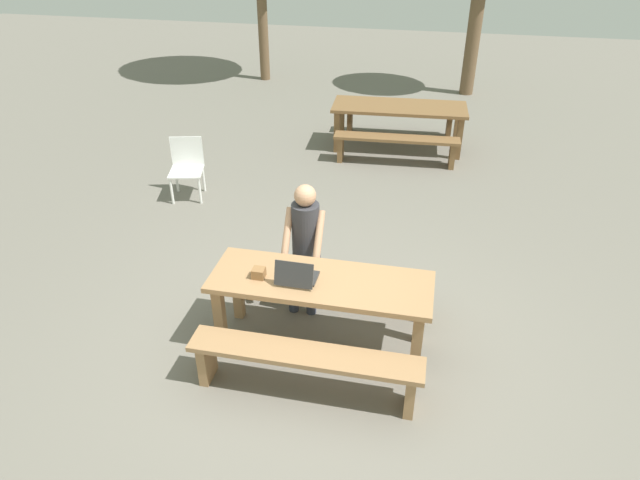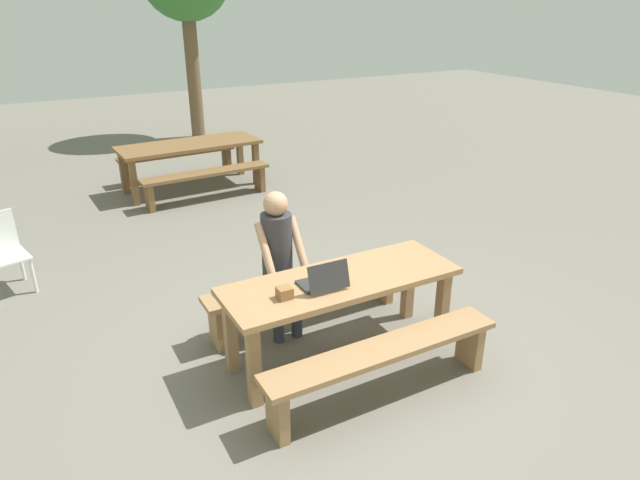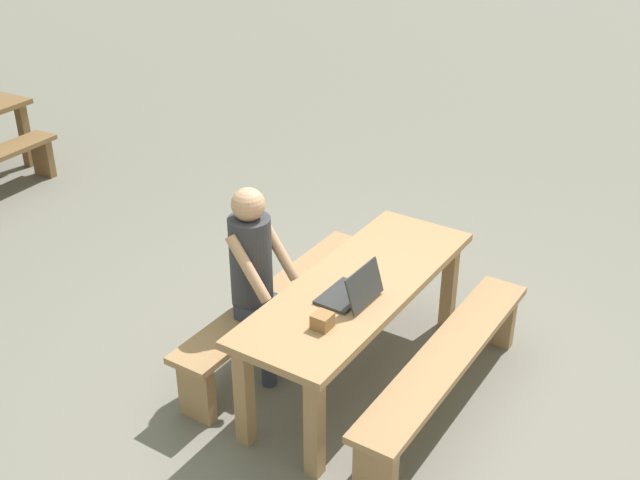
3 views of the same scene
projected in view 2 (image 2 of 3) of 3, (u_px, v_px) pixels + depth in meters
ground_plane at (340, 354)px, 4.80m from camera, size 30.00×30.00×0.00m
picnic_table_front at (341, 291)px, 4.55m from camera, size 1.96×0.69×0.74m
bench_near at (383, 359)px, 4.16m from camera, size 1.94×0.30×0.45m
bench_far at (306, 288)px, 5.17m from camera, size 1.94×0.30×0.45m
laptop at (324, 281)px, 4.34m from camera, size 0.34×0.30×0.24m
small_pouch at (285, 293)px, 4.19m from camera, size 0.11×0.10×0.09m
person_seated at (279, 255)px, 4.84m from camera, size 0.38×0.39×1.33m
plastic_chair at (0, 251)px, 5.71m from camera, size 0.53×0.53×0.81m
picnic_table_mid at (190, 149)px, 8.71m from camera, size 2.19×0.94×0.73m
bench_mid_south at (207, 178)px, 8.31m from camera, size 1.95×0.40×0.44m
bench_mid_north at (178, 158)px, 9.34m from camera, size 1.95×0.40×0.44m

